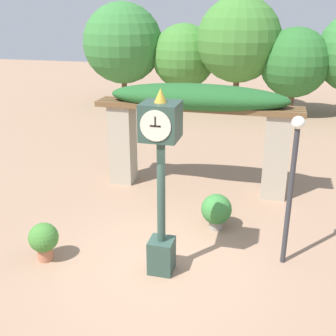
# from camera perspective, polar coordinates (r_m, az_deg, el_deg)

# --- Properties ---
(ground_plane) EXTENTS (60.00, 60.00, 0.00)m
(ground_plane) POSITION_cam_1_polar(r_m,az_deg,el_deg) (8.63, -1.32, -12.83)
(ground_plane) COLOR #9E7A60
(pedestal_clock) EXTENTS (0.64, 0.69, 3.55)m
(pedestal_clock) POSITION_cam_1_polar(r_m,az_deg,el_deg) (7.47, -0.95, -0.55)
(pedestal_clock) COLOR #2D473D
(pedestal_clock) RESTS_ON ground
(pergola) EXTENTS (5.50, 1.24, 2.94)m
(pergola) POSITION_cam_1_polar(r_m,az_deg,el_deg) (11.28, 3.96, 7.37)
(pergola) COLOR #A89E89
(pergola) RESTS_ON ground
(potted_plant_near_left) EXTENTS (0.59, 0.59, 0.81)m
(potted_plant_near_left) POSITION_cam_1_polar(r_m,az_deg,el_deg) (8.86, -16.48, -9.24)
(potted_plant_near_left) COLOR #B26B4C
(potted_plant_near_left) RESTS_ON ground
(potted_plant_near_right) EXTENTS (0.70, 0.70, 0.84)m
(potted_plant_near_right) POSITION_cam_1_polar(r_m,az_deg,el_deg) (9.71, 6.57, -5.68)
(potted_plant_near_right) COLOR gray
(potted_plant_near_right) RESTS_ON ground
(lamp_post) EXTENTS (0.24, 0.24, 3.01)m
(lamp_post) POSITION_cam_1_polar(r_m,az_deg,el_deg) (8.14, 16.49, -0.89)
(lamp_post) COLOR #333338
(lamp_post) RESTS_ON ground
(tree_line) EXTENTS (14.98, 4.35, 5.32)m
(tree_line) POSITION_cam_1_polar(r_m,az_deg,el_deg) (21.05, 7.84, 15.74)
(tree_line) COLOR brown
(tree_line) RESTS_ON ground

